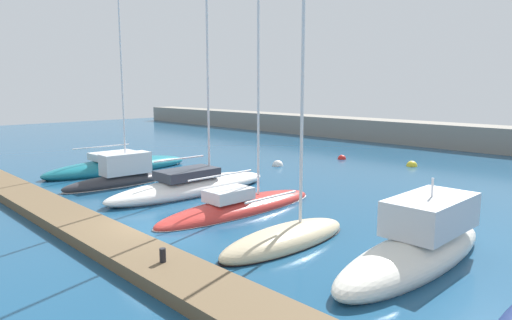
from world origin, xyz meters
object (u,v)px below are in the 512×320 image
object	(u,v)px
sailboat_teal_nearest	(118,166)
sailboat_sand_fifth	(286,239)
sailboat_red_fourth	(239,206)
motorboat_ivory_sixth	(419,245)
mooring_buoy_yellow	(412,166)
motorboat_charcoal_second	(119,176)
mooring_buoy_red	(342,159)
sailboat_white_third	(191,185)
mooring_buoy_white	(278,166)
dock_bollard	(163,255)

from	to	relation	value
sailboat_teal_nearest	sailboat_sand_fifth	distance (m)	18.31
sailboat_red_fourth	sailboat_sand_fifth	world-z (taller)	sailboat_red_fourth
motorboat_ivory_sixth	mooring_buoy_yellow	xyz separation A→B (m)	(-9.45, 17.25, -0.61)
sailboat_sand_fifth	motorboat_ivory_sixth	bearing A→B (deg)	-66.51
motorboat_ivory_sixth	sailboat_teal_nearest	bearing A→B (deg)	86.96
sailboat_teal_nearest	motorboat_charcoal_second	size ratio (longest dim) A/B	3.39
mooring_buoy_red	sailboat_white_third	bearing A→B (deg)	-84.61
sailboat_sand_fifth	motorboat_ivory_sixth	distance (m)	4.69
mooring_buoy_white	sailboat_teal_nearest	bearing A→B (deg)	-122.22
motorboat_charcoal_second	dock_bollard	world-z (taller)	motorboat_charcoal_second
sailboat_white_third	sailboat_red_fourth	xyz separation A→B (m)	(4.53, -0.51, -0.21)
motorboat_charcoal_second	mooring_buoy_white	size ratio (longest dim) A/B	7.99
sailboat_sand_fifth	mooring_buoy_white	bearing A→B (deg)	44.50
sailboat_red_fourth	sailboat_teal_nearest	bearing A→B (deg)	86.35
sailboat_red_fourth	sailboat_white_third	bearing A→B (deg)	83.06
motorboat_ivory_sixth	dock_bollard	bearing A→B (deg)	142.52
dock_bollard	mooring_buoy_red	bearing A→B (deg)	113.61
sailboat_sand_fifth	mooring_buoy_red	distance (m)	21.11
sailboat_red_fourth	mooring_buoy_yellow	bearing A→B (deg)	1.05
mooring_buoy_white	sailboat_sand_fifth	bearing A→B (deg)	-45.13
mooring_buoy_red	sailboat_red_fourth	bearing A→B (deg)	-69.76
sailboat_red_fourth	sailboat_sand_fifth	xyz separation A→B (m)	(4.71, -1.84, -0.02)
mooring_buoy_red	mooring_buoy_white	distance (m)	6.17
motorboat_ivory_sixth	mooring_buoy_yellow	size ratio (longest dim) A/B	11.11
motorboat_charcoal_second	sailboat_sand_fifth	distance (m)	13.85
sailboat_red_fourth	mooring_buoy_yellow	xyz separation A→B (m)	(-0.47, 17.30, -0.22)
sailboat_white_third	motorboat_ivory_sixth	bearing A→B (deg)	-92.37
sailboat_white_third	dock_bollard	distance (m)	11.21
motorboat_charcoal_second	sailboat_white_third	distance (m)	4.97
motorboat_ivory_sixth	mooring_buoy_white	bearing A→B (deg)	56.64
sailboat_teal_nearest	sailboat_red_fourth	distance (m)	13.44
sailboat_teal_nearest	motorboat_ivory_sixth	size ratio (longest dim) A/B	2.52
sailboat_teal_nearest	motorboat_ivory_sixth	world-z (taller)	sailboat_teal_nearest
motorboat_ivory_sixth	mooring_buoy_yellow	world-z (taller)	motorboat_ivory_sixth
mooring_buoy_red	mooring_buoy_white	world-z (taller)	mooring_buoy_white
motorboat_charcoal_second	sailboat_red_fourth	world-z (taller)	sailboat_red_fourth
motorboat_ivory_sixth	mooring_buoy_white	xyz separation A→B (m)	(-16.37, 10.26, -0.61)
motorboat_charcoal_second	sailboat_red_fourth	size ratio (longest dim) A/B	0.32
mooring_buoy_white	dock_bollard	size ratio (longest dim) A/B	1.84
mooring_buoy_red	dock_bollard	bearing A→B (deg)	-66.39
motorboat_charcoal_second	motorboat_ivory_sixth	size ratio (longest dim) A/B	0.74
sailboat_teal_nearest	mooring_buoy_yellow	xyz separation A→B (m)	(12.95, 16.56, -0.37)
mooring_buoy_yellow	mooring_buoy_red	world-z (taller)	mooring_buoy_yellow
sailboat_red_fourth	motorboat_ivory_sixth	world-z (taller)	sailboat_red_fourth
motorboat_charcoal_second	sailboat_sand_fifth	size ratio (longest dim) A/B	0.61
sailboat_teal_nearest	mooring_buoy_red	distance (m)	17.26
sailboat_white_third	sailboat_red_fourth	distance (m)	4.56
sailboat_white_third	dock_bollard	world-z (taller)	sailboat_white_third
sailboat_red_fourth	mooring_buoy_white	world-z (taller)	sailboat_red_fourth
motorboat_ivory_sixth	dock_bollard	size ratio (longest dim) A/B	19.80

